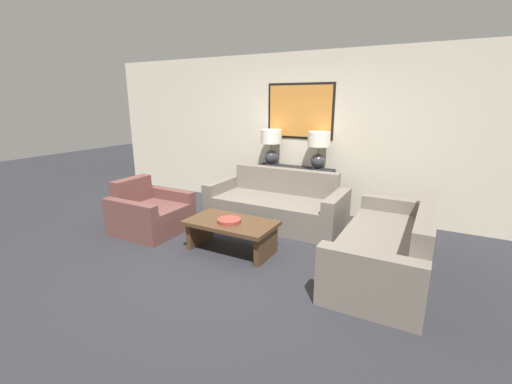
{
  "coord_description": "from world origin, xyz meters",
  "views": [
    {
      "loc": [
        2.17,
        -3.2,
        1.89
      ],
      "look_at": [
        -0.02,
        0.82,
        0.65
      ],
      "focal_mm": 24.0,
      "sensor_mm": 36.0,
      "label": 1
    }
  ],
  "objects_px": {
    "table_lamp_left": "(271,143)",
    "couch_by_back_wall": "(276,206)",
    "console_table": "(293,189)",
    "coffee_table": "(231,229)",
    "decorative_bowl": "(229,221)",
    "table_lamp_right": "(319,146)",
    "armchair_near_back_wall": "(150,213)",
    "couch_by_side": "(390,248)"
  },
  "relations": [
    {
      "from": "decorative_bowl",
      "to": "armchair_near_back_wall",
      "type": "xyz_separation_m",
      "value": [
        -1.45,
        0.08,
        -0.16
      ]
    },
    {
      "from": "console_table",
      "to": "armchair_near_back_wall",
      "type": "height_order",
      "value": "console_table"
    },
    {
      "from": "table_lamp_right",
      "to": "decorative_bowl",
      "type": "distance_m",
      "value": 2.13
    },
    {
      "from": "couch_by_back_wall",
      "to": "coffee_table",
      "type": "distance_m",
      "value": 1.22
    },
    {
      "from": "armchair_near_back_wall",
      "to": "decorative_bowl",
      "type": "bearing_deg",
      "value": -3.13
    },
    {
      "from": "armchair_near_back_wall",
      "to": "table_lamp_right",
      "type": "bearing_deg",
      "value": 43.86
    },
    {
      "from": "console_table",
      "to": "table_lamp_right",
      "type": "bearing_deg",
      "value": 0.0
    },
    {
      "from": "decorative_bowl",
      "to": "armchair_near_back_wall",
      "type": "height_order",
      "value": "armchair_near_back_wall"
    },
    {
      "from": "table_lamp_left",
      "to": "couch_by_side",
      "type": "xyz_separation_m",
      "value": [
        2.22,
        -1.49,
        -0.88
      ]
    },
    {
      "from": "console_table",
      "to": "armchair_near_back_wall",
      "type": "bearing_deg",
      "value": -129.06
    },
    {
      "from": "table_lamp_right",
      "to": "couch_by_side",
      "type": "relative_size",
      "value": 0.29
    },
    {
      "from": "table_lamp_right",
      "to": "coffee_table",
      "type": "xyz_separation_m",
      "value": [
        -0.48,
        -1.89,
        -0.87
      ]
    },
    {
      "from": "console_table",
      "to": "table_lamp_right",
      "type": "height_order",
      "value": "table_lamp_right"
    },
    {
      "from": "console_table",
      "to": "coffee_table",
      "type": "xyz_separation_m",
      "value": [
        -0.06,
        -1.89,
        -0.09
      ]
    },
    {
      "from": "couch_by_back_wall",
      "to": "decorative_bowl",
      "type": "height_order",
      "value": "couch_by_back_wall"
    },
    {
      "from": "coffee_table",
      "to": "decorative_bowl",
      "type": "height_order",
      "value": "decorative_bowl"
    },
    {
      "from": "table_lamp_left",
      "to": "coffee_table",
      "type": "bearing_deg",
      "value": -78.98
    },
    {
      "from": "table_lamp_right",
      "to": "armchair_near_back_wall",
      "type": "distance_m",
      "value": 2.83
    },
    {
      "from": "coffee_table",
      "to": "decorative_bowl",
      "type": "xyz_separation_m",
      "value": [
        0.0,
        -0.05,
        0.13
      ]
    },
    {
      "from": "table_lamp_left",
      "to": "armchair_near_back_wall",
      "type": "xyz_separation_m",
      "value": [
        -1.08,
        -1.86,
        -0.9
      ]
    },
    {
      "from": "console_table",
      "to": "couch_by_back_wall",
      "type": "relative_size",
      "value": 0.64
    },
    {
      "from": "console_table",
      "to": "table_lamp_right",
      "type": "relative_size",
      "value": 2.18
    },
    {
      "from": "table_lamp_left",
      "to": "couch_by_back_wall",
      "type": "bearing_deg",
      "value": -57.49
    },
    {
      "from": "couch_by_back_wall",
      "to": "armchair_near_back_wall",
      "type": "height_order",
      "value": "couch_by_back_wall"
    },
    {
      "from": "console_table",
      "to": "table_lamp_left",
      "type": "bearing_deg",
      "value": 180.0
    },
    {
      "from": "coffee_table",
      "to": "table_lamp_right",
      "type": "bearing_deg",
      "value": 75.64
    },
    {
      "from": "console_table",
      "to": "couch_by_side",
      "type": "height_order",
      "value": "couch_by_side"
    },
    {
      "from": "armchair_near_back_wall",
      "to": "couch_by_side",
      "type": "bearing_deg",
      "value": 6.33
    },
    {
      "from": "couch_by_back_wall",
      "to": "armchair_near_back_wall",
      "type": "xyz_separation_m",
      "value": [
        -1.51,
        -1.19,
        -0.02
      ]
    },
    {
      "from": "couch_by_side",
      "to": "decorative_bowl",
      "type": "relative_size",
      "value": 7.07
    },
    {
      "from": "console_table",
      "to": "decorative_bowl",
      "type": "relative_size",
      "value": 4.51
    },
    {
      "from": "couch_by_side",
      "to": "armchair_near_back_wall",
      "type": "distance_m",
      "value": 3.32
    },
    {
      "from": "couch_by_side",
      "to": "decorative_bowl",
      "type": "height_order",
      "value": "couch_by_side"
    },
    {
      "from": "couch_by_back_wall",
      "to": "couch_by_side",
      "type": "height_order",
      "value": "same"
    },
    {
      "from": "table_lamp_right",
      "to": "decorative_bowl",
      "type": "bearing_deg",
      "value": -103.91
    },
    {
      "from": "console_table",
      "to": "couch_by_back_wall",
      "type": "distance_m",
      "value": 0.68
    },
    {
      "from": "table_lamp_right",
      "to": "armchair_near_back_wall",
      "type": "xyz_separation_m",
      "value": [
        -1.93,
        -1.86,
        -0.9
      ]
    },
    {
      "from": "couch_by_back_wall",
      "to": "couch_by_side",
      "type": "relative_size",
      "value": 1.0
    },
    {
      "from": "table_lamp_left",
      "to": "coffee_table",
      "type": "relative_size",
      "value": 0.55
    },
    {
      "from": "console_table",
      "to": "table_lamp_right",
      "type": "xyz_separation_m",
      "value": [
        0.43,
        0.0,
        0.77
      ]
    },
    {
      "from": "coffee_table",
      "to": "console_table",
      "type": "bearing_deg",
      "value": 88.24
    },
    {
      "from": "table_lamp_right",
      "to": "couch_by_back_wall",
      "type": "xyz_separation_m",
      "value": [
        -0.43,
        -0.67,
        -0.88
      ]
    }
  ]
}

